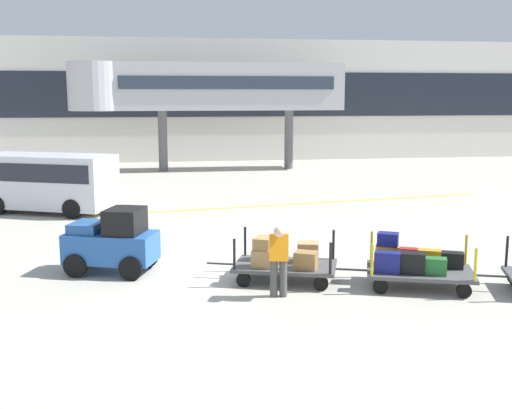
{
  "coord_description": "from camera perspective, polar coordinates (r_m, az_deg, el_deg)",
  "views": [
    {
      "loc": [
        -1.51,
        -15.8,
        4.23
      ],
      "look_at": [
        1.03,
        0.59,
        1.35
      ],
      "focal_mm": 44.45,
      "sensor_mm": 36.0,
      "label": 1
    }
  ],
  "objects": [
    {
      "name": "baggage_tug",
      "position": [
        15.54,
        -12.79,
        -3.32
      ],
      "size": [
        2.34,
        1.77,
        1.58
      ],
      "color": "#2659A5",
      "rests_on": "ground_plane"
    },
    {
      "name": "baggage_cart_lead",
      "position": [
        14.55,
        2.6,
        -4.95
      ],
      "size": [
        3.08,
        2.06,
        1.1
      ],
      "color": "#4C4C4F",
      "rests_on": "ground_plane"
    },
    {
      "name": "baggage_cart_middle",
      "position": [
        14.52,
        14.02,
        -5.19
      ],
      "size": [
        3.08,
        2.06,
        1.14
      ],
      "color": "#4C4C4F",
      "rests_on": "ground_plane"
    },
    {
      "name": "apron_lead_line",
      "position": [
        24.82,
        3.54,
        0.04
      ],
      "size": [
        15.99,
        2.85,
        0.01
      ],
      "primitive_type": "cube",
      "rotation": [
        0.0,
        0.0,
        0.16
      ],
      "color": "yellow",
      "rests_on": "ground_plane"
    },
    {
      "name": "shuttle_van",
      "position": [
        24.14,
        -18.3,
        2.23
      ],
      "size": [
        5.16,
        3.64,
        2.1
      ],
      "color": "silver",
      "rests_on": "ground_plane"
    },
    {
      "name": "baggage_handler",
      "position": [
        13.28,
        2.06,
        -4.81
      ],
      "size": [
        0.47,
        0.48,
        1.56
      ],
      "color": "#4C4C4C",
      "rests_on": "ground_plane"
    },
    {
      "name": "terminal_building",
      "position": [
        41.8,
        -6.81,
        9.29
      ],
      "size": [
        58.8,
        2.51,
        7.73
      ],
      "color": "silver",
      "rests_on": "ground_plane"
    },
    {
      "name": "jet_bridge",
      "position": [
        35.86,
        -5.37,
        10.44
      ],
      "size": [
        15.15,
        3.0,
        5.97
      ],
      "color": "#B7B7BC",
      "rests_on": "ground_plane"
    },
    {
      "name": "ground_plane",
      "position": [
        16.42,
        -3.23,
        -5.08
      ],
      "size": [
        120.0,
        120.0,
        0.0
      ],
      "primitive_type": "plane",
      "color": "#B2ADA0"
    }
  ]
}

